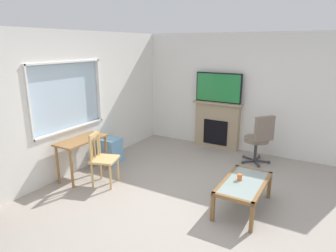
{
  "coord_description": "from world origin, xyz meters",
  "views": [
    {
      "loc": [
        -3.52,
        -1.75,
        2.31
      ],
      "look_at": [
        0.37,
        0.49,
        1.07
      ],
      "focal_mm": 31.77,
      "sensor_mm": 36.0,
      "label": 1
    }
  ],
  "objects_px": {
    "office_chair": "(259,137)",
    "sippy_cup": "(240,177)",
    "plastic_drawer_unit": "(110,150)",
    "wooden_chair": "(103,158)",
    "tv": "(218,88)",
    "coffee_table": "(244,186)",
    "fireplace": "(217,125)",
    "desk_under_window": "(82,146)"
  },
  "relations": [
    {
      "from": "office_chair",
      "to": "sippy_cup",
      "type": "relative_size",
      "value": 11.11
    },
    {
      "from": "office_chair",
      "to": "sippy_cup",
      "type": "bearing_deg",
      "value": -175.01
    },
    {
      "from": "plastic_drawer_unit",
      "to": "office_chair",
      "type": "height_order",
      "value": "office_chair"
    },
    {
      "from": "wooden_chair",
      "to": "tv",
      "type": "height_order",
      "value": "tv"
    },
    {
      "from": "wooden_chair",
      "to": "plastic_drawer_unit",
      "type": "bearing_deg",
      "value": 34.29
    },
    {
      "from": "coffee_table",
      "to": "plastic_drawer_unit",
      "type": "bearing_deg",
      "value": 81.72
    },
    {
      "from": "wooden_chair",
      "to": "office_chair",
      "type": "height_order",
      "value": "office_chair"
    },
    {
      "from": "wooden_chair",
      "to": "coffee_table",
      "type": "xyz_separation_m",
      "value": [
        0.42,
        -2.28,
        -0.1
      ]
    },
    {
      "from": "fireplace",
      "to": "tv",
      "type": "xyz_separation_m",
      "value": [
        -0.02,
        0.0,
        0.85
      ]
    },
    {
      "from": "fireplace",
      "to": "coffee_table",
      "type": "relative_size",
      "value": 1.03
    },
    {
      "from": "fireplace",
      "to": "plastic_drawer_unit",
      "type": "bearing_deg",
      "value": 140.87
    },
    {
      "from": "fireplace",
      "to": "coffee_table",
      "type": "distance_m",
      "value": 2.66
    },
    {
      "from": "office_chair",
      "to": "sippy_cup",
      "type": "distance_m",
      "value": 1.79
    },
    {
      "from": "plastic_drawer_unit",
      "to": "tv",
      "type": "relative_size",
      "value": 0.47
    },
    {
      "from": "desk_under_window",
      "to": "sippy_cup",
      "type": "distance_m",
      "value": 2.75
    },
    {
      "from": "desk_under_window",
      "to": "office_chair",
      "type": "relative_size",
      "value": 0.93
    },
    {
      "from": "plastic_drawer_unit",
      "to": "coffee_table",
      "type": "distance_m",
      "value": 2.88
    },
    {
      "from": "wooden_chair",
      "to": "sippy_cup",
      "type": "relative_size",
      "value": 10.0
    },
    {
      "from": "sippy_cup",
      "to": "fireplace",
      "type": "bearing_deg",
      "value": 28.17
    },
    {
      "from": "plastic_drawer_unit",
      "to": "coffee_table",
      "type": "xyz_separation_m",
      "value": [
        -0.41,
        -2.85,
        0.11
      ]
    },
    {
      "from": "wooden_chair",
      "to": "sippy_cup",
      "type": "height_order",
      "value": "wooden_chair"
    },
    {
      "from": "sippy_cup",
      "to": "office_chair",
      "type": "bearing_deg",
      "value": 4.99
    },
    {
      "from": "fireplace",
      "to": "office_chair",
      "type": "xyz_separation_m",
      "value": [
        -0.51,
        -1.07,
        0.02
      ]
    },
    {
      "from": "fireplace",
      "to": "coffee_table",
      "type": "bearing_deg",
      "value": -150.65
    },
    {
      "from": "plastic_drawer_unit",
      "to": "fireplace",
      "type": "relative_size",
      "value": 0.44
    },
    {
      "from": "fireplace",
      "to": "coffee_table",
      "type": "height_order",
      "value": "fireplace"
    },
    {
      "from": "coffee_table",
      "to": "tv",
      "type": "bearing_deg",
      "value": 29.55
    },
    {
      "from": "tv",
      "to": "coffee_table",
      "type": "bearing_deg",
      "value": -150.45
    },
    {
      "from": "tv",
      "to": "sippy_cup",
      "type": "distance_m",
      "value": 2.74
    },
    {
      "from": "coffee_table",
      "to": "wooden_chair",
      "type": "bearing_deg",
      "value": 100.31
    },
    {
      "from": "wooden_chair",
      "to": "tv",
      "type": "distance_m",
      "value": 3.03
    },
    {
      "from": "desk_under_window",
      "to": "office_chair",
      "type": "xyz_separation_m",
      "value": [
        2.17,
        -2.57,
        -0.03
      ]
    },
    {
      "from": "desk_under_window",
      "to": "office_chair",
      "type": "distance_m",
      "value": 3.36
    },
    {
      "from": "desk_under_window",
      "to": "wooden_chair",
      "type": "xyz_separation_m",
      "value": [
        -0.05,
        -0.52,
        -0.12
      ]
    },
    {
      "from": "sippy_cup",
      "to": "tv",
      "type": "bearing_deg",
      "value": 28.36
    },
    {
      "from": "wooden_chair",
      "to": "plastic_drawer_unit",
      "type": "distance_m",
      "value": 1.03
    },
    {
      "from": "plastic_drawer_unit",
      "to": "tv",
      "type": "bearing_deg",
      "value": -39.4
    },
    {
      "from": "fireplace",
      "to": "office_chair",
      "type": "height_order",
      "value": "fireplace"
    },
    {
      "from": "plastic_drawer_unit",
      "to": "sippy_cup",
      "type": "distance_m",
      "value": 2.81
    },
    {
      "from": "tv",
      "to": "office_chair",
      "type": "bearing_deg",
      "value": -114.7
    },
    {
      "from": "plastic_drawer_unit",
      "to": "office_chair",
      "type": "distance_m",
      "value": 2.98
    },
    {
      "from": "fireplace",
      "to": "sippy_cup",
      "type": "xyz_separation_m",
      "value": [
        -2.29,
        -1.23,
        -0.07
      ]
    }
  ]
}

